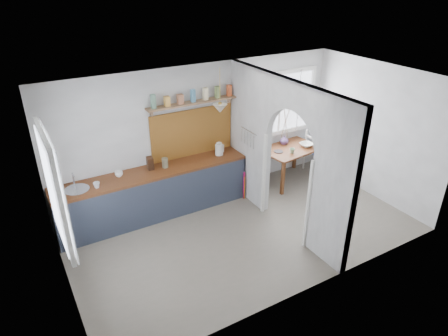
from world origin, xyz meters
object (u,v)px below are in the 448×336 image
dining_table (289,164)px  kettle (219,149)px  vase (284,140)px  chair_left (253,168)px  chair_right (317,151)px

dining_table → kettle: size_ratio=4.88×
vase → dining_table: bearing=-91.9°
chair_left → chair_right: 1.70m
dining_table → vase: 0.53m
dining_table → vase: bearing=80.4°
chair_right → kettle: (-2.43, 0.13, 0.55)m
dining_table → chair_left: 0.89m
dining_table → chair_right: bearing=-4.1°
chair_left → chair_right: bearing=72.0°
dining_table → chair_right: size_ratio=1.27×
kettle → chair_left: bearing=-28.9°
chair_left → vase: size_ratio=4.91×
dining_table → kettle: bearing=166.0°
chair_right → vase: (-0.81, 0.18, 0.37)m
dining_table → chair_right: (0.82, 0.05, 0.10)m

